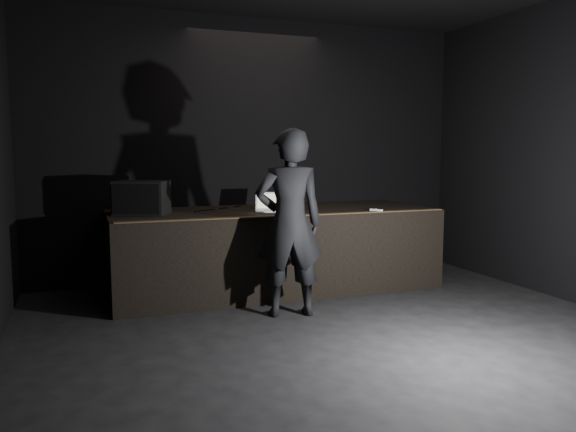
# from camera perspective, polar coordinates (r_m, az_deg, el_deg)

# --- Properties ---
(ground) EXTENTS (7.00, 7.00, 0.00)m
(ground) POSITION_cam_1_polar(r_m,az_deg,el_deg) (4.81, 9.43, -14.54)
(ground) COLOR black
(ground) RESTS_ON ground
(room_walls) EXTENTS (6.10, 7.10, 3.52)m
(room_walls) POSITION_cam_1_polar(r_m,az_deg,el_deg) (4.50, 9.92, 10.28)
(room_walls) COLOR black
(room_walls) RESTS_ON ground
(stage_riser) EXTENTS (4.00, 1.50, 1.00)m
(stage_riser) POSITION_cam_1_polar(r_m,az_deg,el_deg) (7.09, -1.46, -3.37)
(stage_riser) COLOR black
(stage_riser) RESTS_ON ground
(riser_lip) EXTENTS (3.92, 0.10, 0.01)m
(riser_lip) POSITION_cam_1_polar(r_m,az_deg,el_deg) (6.36, 0.58, 0.09)
(riser_lip) COLOR brown
(riser_lip) RESTS_ON stage_riser
(stage_monitor) EXTENTS (0.70, 0.62, 0.39)m
(stage_monitor) POSITION_cam_1_polar(r_m,az_deg,el_deg) (6.70, -14.66, 1.81)
(stage_monitor) COLOR black
(stage_monitor) RESTS_ON stage_riser
(cable) EXTENTS (0.71, 0.47, 0.02)m
(cable) POSITION_cam_1_polar(r_m,az_deg,el_deg) (7.13, -7.12, 0.76)
(cable) COLOR black
(cable) RESTS_ON stage_riser
(laptop) EXTENTS (0.40, 0.38, 0.23)m
(laptop) POSITION_cam_1_polar(r_m,az_deg,el_deg) (6.83, -1.94, 0.98)
(laptop) COLOR silver
(laptop) RESTS_ON stage_riser
(beer_can) EXTENTS (0.06, 0.06, 0.14)m
(beer_can) POSITION_cam_1_polar(r_m,az_deg,el_deg) (6.95, 2.38, 1.18)
(beer_can) COLOR silver
(beer_can) RESTS_ON stage_riser
(plastic_cup) EXTENTS (0.08, 0.08, 0.11)m
(plastic_cup) POSITION_cam_1_polar(r_m,az_deg,el_deg) (7.14, 0.49, 1.18)
(plastic_cup) COLOR white
(plastic_cup) RESTS_ON stage_riser
(wii_remote) EXTENTS (0.10, 0.17, 0.03)m
(wii_remote) POSITION_cam_1_polar(r_m,az_deg,el_deg) (6.87, 8.95, 0.57)
(wii_remote) COLOR white
(wii_remote) RESTS_ON stage_riser
(person) EXTENTS (0.78, 0.57, 1.96)m
(person) POSITION_cam_1_polar(r_m,az_deg,el_deg) (5.84, 0.13, -0.74)
(person) COLOR black
(person) RESTS_ON ground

